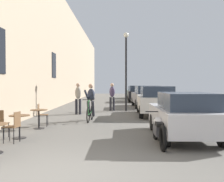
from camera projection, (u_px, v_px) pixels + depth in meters
name	position (u px, v px, depth m)	size (l,w,h in m)	color
ground_plane	(57.00, 177.00, 4.89)	(88.00, 88.00, 0.00)	#5B5954
building_facade_left	(52.00, 46.00, 18.82)	(0.54, 68.00, 8.74)	tan
cafe_table_mid	(20.00, 122.00, 8.36)	(0.64, 0.64, 0.72)	black
cafe_chair_mid_toward_street	(14.00, 125.00, 7.71)	(0.44, 0.44, 0.89)	black
cafe_chair_mid_toward_wall	(0.00, 122.00, 8.29)	(0.40, 0.40, 0.89)	black
cafe_table_far	(39.00, 115.00, 10.17)	(0.64, 0.64, 0.72)	black
cafe_chair_far_toward_street	(41.00, 113.00, 10.75)	(0.42, 0.42, 0.89)	black
cyclist_on_bicycle	(91.00, 103.00, 12.38)	(0.52, 1.76, 1.74)	black
pedestrian_near	(78.00, 97.00, 15.02)	(0.35, 0.26, 1.75)	#26262D
pedestrian_mid	(112.00, 95.00, 17.09)	(0.34, 0.25, 1.75)	#26262D
street_lamp	(126.00, 61.00, 16.79)	(0.32, 0.32, 4.90)	black
parked_car_nearest	(183.00, 114.00, 8.39)	(1.71, 4.01, 1.42)	#B7B7BC
parked_car_second	(156.00, 100.00, 14.45)	(2.01, 4.50, 1.57)	beige
parked_car_third	(146.00, 96.00, 19.89)	(1.95, 4.46, 1.57)	#595960
parked_car_fourth	(137.00, 93.00, 26.24)	(1.90, 4.39, 1.55)	black
parked_car_fifth	(134.00, 92.00, 32.05)	(1.74, 4.09, 1.45)	#23512D
parked_motorcycle	(159.00, 130.00, 7.52)	(0.62, 2.15, 0.92)	black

